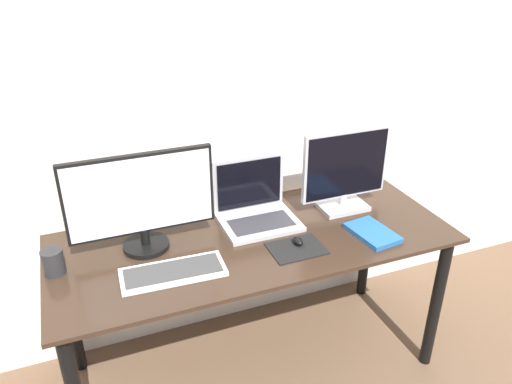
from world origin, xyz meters
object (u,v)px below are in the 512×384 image
at_px(mouse, 298,241).
at_px(book, 372,233).
at_px(monitor_left, 141,201).
at_px(monitor_right, 345,171).
at_px(mug, 53,262).
at_px(laptop, 255,206).
at_px(keyboard, 173,272).

relative_size(mouse, book, 0.25).
xyz_separation_m(monitor_left, book, (0.90, -0.25, -0.20)).
bearing_deg(monitor_right, monitor_left, 180.00).
xyz_separation_m(monitor_left, mug, (-0.35, -0.05, -0.16)).
distance_m(monitor_left, mouse, 0.64).
bearing_deg(mouse, laptop, 107.88).
relative_size(monitor_right, mouse, 7.03).
relative_size(monitor_left, monitor_right, 1.39).
height_order(monitor_right, mug, monitor_right).
distance_m(mouse, book, 0.33).
distance_m(laptop, keyboard, 0.51).
bearing_deg(keyboard, mug, 157.52).
distance_m(monitor_left, keyboard, 0.30).
bearing_deg(keyboard, laptop, 32.02).
distance_m(keyboard, mug, 0.44).
distance_m(keyboard, book, 0.84).
distance_m(laptop, book, 0.51).
bearing_deg(monitor_right, mouse, -147.30).
bearing_deg(monitor_right, book, -90.62).
bearing_deg(book, keyboard, 177.59).
distance_m(keyboard, mouse, 0.51).
relative_size(keyboard, book, 1.67).
relative_size(laptop, mouse, 5.60).
bearing_deg(monitor_left, keyboard, -74.86).
relative_size(monitor_left, mug, 5.83).
height_order(keyboard, mug, mug).
xyz_separation_m(keyboard, book, (0.84, -0.04, 0.00)).
distance_m(monitor_right, laptop, 0.43).
bearing_deg(laptop, monitor_right, -7.05).
bearing_deg(mug, book, -9.27).
bearing_deg(monitor_left, mug, -171.63).
xyz_separation_m(monitor_right, mug, (-1.25, -0.05, -0.14)).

